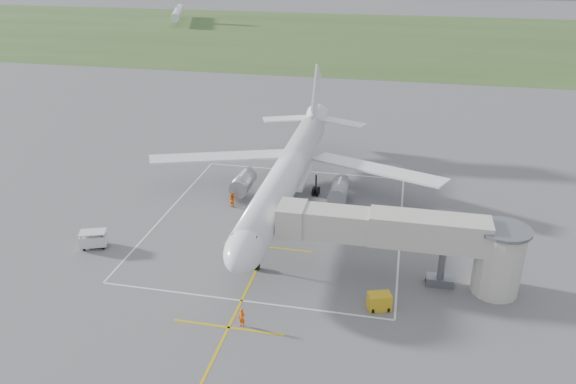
% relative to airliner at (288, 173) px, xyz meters
% --- Properties ---
extents(ground, '(700.00, 700.00, 0.00)m').
position_rel_airliner_xyz_m(ground, '(0.00, -0.75, -4.39)').
color(ground, '#4E4E51').
rests_on(ground, ground).
extents(grass_strip, '(700.00, 120.00, 0.02)m').
position_rel_airliner_xyz_m(grass_strip, '(0.00, 129.25, -4.38)').
color(grass_strip, '#334C21').
rests_on(grass_strip, ground).
extents(apron_markings, '(28.20, 60.00, 0.01)m').
position_rel_airliner_xyz_m(apron_markings, '(0.00, -6.57, -4.38)').
color(apron_markings, '#BF9F0B').
rests_on(apron_markings, ground).
extents(airliner, '(38.93, 46.75, 13.52)m').
position_rel_airliner_xyz_m(airliner, '(0.00, 0.00, 0.00)').
color(airliner, silver).
rests_on(airliner, ground).
extents(jet_bridge, '(23.40, 5.00, 7.20)m').
position_rel_airliner_xyz_m(jet_bridge, '(15.72, -14.25, 0.35)').
color(jet_bridge, '#ADA59C').
rests_on(jet_bridge, ground).
extents(gpu_unit, '(2.36, 1.96, 1.54)m').
position_rel_airliner_xyz_m(gpu_unit, '(12.52, -19.30, -3.64)').
color(gpu_unit, gold).
rests_on(gpu_unit, ground).
extents(baggage_cart, '(3.13, 2.48, 1.90)m').
position_rel_airliner_xyz_m(baggage_cart, '(-18.35, -14.63, -3.42)').
color(baggage_cart, silver).
rests_on(baggage_cart, ground).
extents(ramp_worker_nose, '(0.71, 0.54, 1.75)m').
position_rel_airliner_xyz_m(ramp_worker_nose, '(1.09, -24.32, -3.52)').
color(ramp_worker_nose, '#D94A06').
rests_on(ramp_worker_nose, ground).
extents(ramp_worker_wing, '(1.05, 0.94, 1.79)m').
position_rel_airliner_xyz_m(ramp_worker_wing, '(-6.70, -1.87, -3.50)').
color(ramp_worker_wing, '#E85907').
rests_on(ramp_worker_wing, ground).
extents(distant_aircraft, '(189.20, 57.36, 8.85)m').
position_rel_airliner_xyz_m(distant_aircraft, '(9.50, 164.99, -0.80)').
color(distant_aircraft, silver).
rests_on(distant_aircraft, ground).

